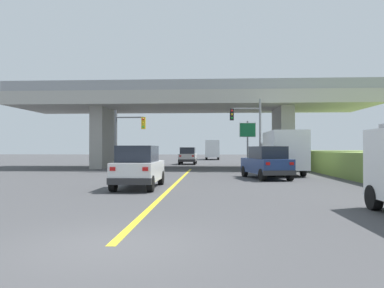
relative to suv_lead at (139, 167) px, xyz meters
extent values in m
plane|color=#424244|center=(1.53, 18.78, -1.01)|extent=(160.00, 160.00, 0.00)
cube|color=#A8A59E|center=(1.53, 18.78, 5.37)|extent=(33.62, 8.99, 1.20)
cube|color=#9A9891|center=(-7.22, 18.78, 1.88)|extent=(1.21, 5.39, 5.78)
cube|color=#9A9891|center=(10.28, 18.78, 1.88)|extent=(1.21, 5.39, 5.78)
cube|color=gray|center=(1.53, 14.44, 6.42)|extent=(33.62, 0.20, 0.90)
cube|color=gray|center=(1.53, 23.13, 6.42)|extent=(33.62, 0.20, 0.90)
cube|color=yellow|center=(1.53, 2.71, -1.01)|extent=(0.20, 26.31, 0.01)
cube|color=silver|center=(0.00, 0.11, -0.20)|extent=(1.85, 4.36, 0.90)
cube|color=#1E232D|center=(0.00, -0.22, 0.63)|extent=(1.63, 2.40, 0.76)
cube|color=#2D2D30|center=(0.00, -2.02, -0.51)|extent=(1.89, 0.20, 0.28)
cube|color=red|center=(-0.69, -2.09, 0.02)|extent=(0.24, 0.06, 0.16)
cube|color=red|center=(0.69, -2.09, 0.02)|extent=(0.24, 0.06, 0.16)
cylinder|color=black|center=(-0.82, 1.74, -0.65)|extent=(0.26, 0.72, 0.72)
cylinder|color=black|center=(0.82, 1.74, -0.65)|extent=(0.26, 0.72, 0.72)
cylinder|color=black|center=(-0.82, -1.52, -0.65)|extent=(0.26, 0.72, 0.72)
cylinder|color=black|center=(0.82, -1.52, -0.65)|extent=(0.26, 0.72, 0.72)
cube|color=navy|center=(6.85, 6.05, -0.20)|extent=(2.80, 4.85, 0.90)
cube|color=#1E232D|center=(6.92, 5.71, 0.63)|extent=(2.15, 2.80, 0.76)
cube|color=#2D2D30|center=(7.32, 3.87, -0.51)|extent=(1.93, 0.60, 0.28)
cube|color=red|center=(6.64, 3.65, 0.02)|extent=(0.25, 0.11, 0.16)
cube|color=red|center=(8.03, 3.95, 0.02)|extent=(0.25, 0.11, 0.16)
cylinder|color=black|center=(5.66, 7.56, -0.65)|extent=(0.40, 0.76, 0.72)
cylinder|color=black|center=(7.32, 7.92, -0.65)|extent=(0.40, 0.76, 0.72)
cylinder|color=black|center=(6.38, 4.18, -0.65)|extent=(0.40, 0.76, 0.72)
cylinder|color=black|center=(8.04, 4.53, -0.65)|extent=(0.40, 0.76, 0.72)
cube|color=silver|center=(8.66, 13.28, 0.39)|extent=(2.20, 2.00, 1.90)
cube|color=white|center=(8.66, 9.49, 0.77)|extent=(2.31, 5.58, 2.66)
cube|color=#197F4C|center=(8.66, 9.49, 0.10)|extent=(2.33, 5.47, 0.24)
cylinder|color=black|center=(7.66, 13.28, -0.56)|extent=(0.30, 0.90, 0.90)
cylinder|color=black|center=(9.66, 13.28, -0.56)|extent=(0.30, 0.90, 0.90)
cylinder|color=black|center=(7.66, 8.09, -0.56)|extent=(0.30, 0.90, 0.90)
cylinder|color=black|center=(9.66, 8.09, -0.56)|extent=(0.30, 0.90, 0.90)
cylinder|color=black|center=(8.46, -5.80, -0.63)|extent=(0.28, 0.76, 0.76)
cube|color=silver|center=(0.57, 27.08, -0.20)|extent=(1.93, 4.61, 0.90)
cube|color=#1E232D|center=(0.57, 26.74, 0.63)|extent=(1.70, 2.53, 0.76)
cube|color=#2D2D30|center=(0.57, 24.83, -0.51)|extent=(1.97, 0.20, 0.28)
cube|color=red|center=(-0.16, 24.76, 0.02)|extent=(0.24, 0.06, 0.16)
cube|color=red|center=(1.29, 24.76, 0.02)|extent=(0.24, 0.06, 0.16)
cylinder|color=black|center=(-0.30, 28.84, -0.65)|extent=(0.26, 0.72, 0.72)
cylinder|color=black|center=(1.43, 28.84, -0.65)|extent=(0.26, 0.72, 0.72)
cylinder|color=black|center=(-0.30, 25.33, -0.65)|extent=(0.26, 0.72, 0.72)
cylinder|color=black|center=(1.43, 25.33, -0.65)|extent=(0.26, 0.72, 0.72)
cylinder|color=slate|center=(7.41, 13.08, 1.96)|extent=(0.18, 0.18, 5.95)
cylinder|color=slate|center=(6.26, 13.08, 4.15)|extent=(2.31, 0.12, 0.12)
cube|color=black|center=(5.10, 13.08, 3.67)|extent=(0.32, 0.26, 0.96)
sphere|color=red|center=(5.10, 12.93, 3.97)|extent=(0.16, 0.16, 0.16)
sphere|color=gold|center=(5.10, 12.93, 3.67)|extent=(0.16, 0.16, 0.16)
sphere|color=green|center=(5.10, 12.93, 3.37)|extent=(0.16, 0.16, 0.16)
cylinder|color=#56595E|center=(-4.34, 12.24, 1.50)|extent=(0.18, 0.18, 5.02)
cylinder|color=#56595E|center=(-3.20, 12.24, 3.41)|extent=(2.28, 0.12, 0.12)
cube|color=gold|center=(-2.06, 12.24, 2.93)|extent=(0.32, 0.26, 0.96)
sphere|color=red|center=(-2.06, 12.09, 3.23)|extent=(0.16, 0.16, 0.16)
sphere|color=gold|center=(-2.06, 12.09, 2.93)|extent=(0.16, 0.16, 0.16)
sphere|color=green|center=(-2.06, 12.09, 2.63)|extent=(0.16, 0.16, 0.16)
cylinder|color=slate|center=(6.64, 15.85, 1.16)|extent=(0.14, 0.14, 4.34)
cube|color=#146638|center=(6.64, 15.79, 2.53)|extent=(1.37, 0.08, 1.19)
cube|color=white|center=(6.64, 15.79, 2.53)|extent=(1.45, 0.04, 1.27)
cube|color=navy|center=(3.50, 48.89, 0.39)|extent=(2.20, 2.00, 1.90)
cube|color=silver|center=(3.50, 45.35, 0.83)|extent=(2.31, 5.08, 2.79)
cube|color=#197F4C|center=(3.50, 45.35, 0.14)|extent=(2.33, 4.98, 0.24)
cylinder|color=black|center=(2.50, 48.89, -0.56)|extent=(0.30, 0.90, 0.90)
cylinder|color=black|center=(4.50, 48.89, -0.56)|extent=(0.30, 0.90, 0.90)
cylinder|color=black|center=(2.50, 44.08, -0.56)|extent=(0.30, 0.90, 0.90)
cylinder|color=black|center=(4.50, 44.08, -0.56)|extent=(0.30, 0.90, 0.90)
camera|label=1|loc=(3.50, -17.54, 0.88)|focal=34.83mm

